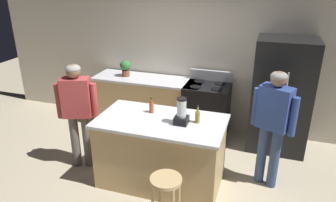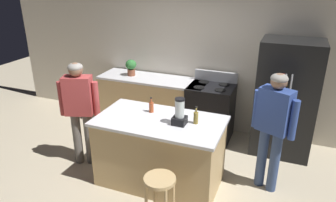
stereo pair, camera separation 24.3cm
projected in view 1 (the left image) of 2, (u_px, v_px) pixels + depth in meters
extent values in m
plane|color=beige|center=(161.00, 181.00, 4.51)|extent=(14.00, 14.00, 0.00)
cube|color=beige|center=(197.00, 56.00, 5.71)|extent=(8.00, 0.10, 2.70)
cube|color=tan|center=(161.00, 153.00, 4.34)|extent=(1.63, 0.87, 0.92)
cube|color=silver|center=(161.00, 121.00, 4.15)|extent=(1.69, 0.93, 0.04)
cube|color=tan|center=(148.00, 104.00, 5.93)|extent=(2.00, 0.64, 0.92)
cube|color=silver|center=(148.00, 79.00, 5.74)|extent=(2.00, 0.64, 0.04)
cube|color=black|center=(281.00, 96.00, 5.04)|extent=(0.90, 0.70, 1.84)
cylinder|color=#B7BABF|center=(279.00, 99.00, 4.69)|extent=(0.02, 0.02, 0.83)
cylinder|color=#B7BABF|center=(285.00, 99.00, 4.67)|extent=(0.02, 0.02, 0.83)
cube|color=orange|center=(282.00, 82.00, 4.61)|extent=(0.05, 0.01, 0.05)
cube|color=orange|center=(280.00, 105.00, 4.74)|extent=(0.05, 0.01, 0.05)
cube|color=red|center=(279.00, 73.00, 4.57)|extent=(0.05, 0.01, 0.05)
cube|color=black|center=(206.00, 111.00, 5.57)|extent=(0.76, 0.64, 0.96)
cube|color=black|center=(202.00, 121.00, 5.31)|extent=(0.60, 0.01, 0.24)
cube|color=#B7BABF|center=(211.00, 75.00, 5.61)|extent=(0.76, 0.06, 0.18)
cylinder|color=black|center=(195.00, 87.00, 5.31)|extent=(0.18, 0.18, 0.01)
cylinder|color=black|center=(217.00, 89.00, 5.20)|extent=(0.18, 0.18, 0.01)
cylinder|color=black|center=(199.00, 81.00, 5.57)|extent=(0.18, 0.18, 0.01)
cylinder|color=black|center=(220.00, 83.00, 5.47)|extent=(0.18, 0.18, 0.01)
cylinder|color=#66605B|center=(75.00, 141.00, 4.73)|extent=(0.17, 0.17, 0.82)
cylinder|color=#66605B|center=(87.00, 141.00, 4.74)|extent=(0.17, 0.17, 0.82)
cube|color=#B23F3F|center=(76.00, 97.00, 4.47)|extent=(0.45, 0.34, 0.57)
cylinder|color=#B23F3F|center=(59.00, 101.00, 4.48)|extent=(0.12, 0.12, 0.51)
cylinder|color=#B23F3F|center=(94.00, 101.00, 4.49)|extent=(0.12, 0.12, 0.51)
sphere|color=#8C664C|center=(73.00, 71.00, 4.32)|extent=(0.26, 0.26, 0.20)
ellipsoid|color=gray|center=(73.00, 69.00, 4.31)|extent=(0.27, 0.27, 0.12)
cylinder|color=#384C7A|center=(274.00, 159.00, 4.25)|extent=(0.17, 0.17, 0.87)
cylinder|color=#384C7A|center=(262.00, 154.00, 4.36)|extent=(0.17, 0.17, 0.87)
cube|color=#334C99|center=(275.00, 108.00, 4.03)|extent=(0.45, 0.36, 0.57)
cylinder|color=#334C99|center=(294.00, 117.00, 3.89)|extent=(0.12, 0.12, 0.51)
cylinder|color=#334C99|center=(256.00, 106.00, 4.20)|extent=(0.12, 0.12, 0.51)
sphere|color=#8C664C|center=(279.00, 79.00, 3.88)|extent=(0.26, 0.26, 0.20)
ellipsoid|color=gray|center=(279.00, 76.00, 3.87)|extent=(0.27, 0.27, 0.12)
cylinder|color=tan|center=(166.00, 180.00, 3.49)|extent=(0.36, 0.36, 0.04)
cylinder|color=tan|center=(160.00, 195.00, 3.75)|extent=(0.04, 0.04, 0.62)
cylinder|color=tan|center=(179.00, 199.00, 3.68)|extent=(0.04, 0.04, 0.62)
cylinder|color=brown|center=(126.00, 73.00, 5.84)|extent=(0.14, 0.14, 0.12)
ellipsoid|color=#337A38|center=(125.00, 65.00, 5.78)|extent=(0.20, 0.20, 0.18)
cube|color=black|center=(181.00, 120.00, 4.02)|extent=(0.17, 0.17, 0.10)
cylinder|color=silver|center=(182.00, 108.00, 3.96)|extent=(0.12, 0.12, 0.23)
cylinder|color=black|center=(182.00, 99.00, 3.91)|extent=(0.12, 0.12, 0.02)
cylinder|color=olive|center=(197.00, 117.00, 4.04)|extent=(0.06, 0.06, 0.15)
cylinder|color=olive|center=(198.00, 109.00, 4.00)|extent=(0.02, 0.02, 0.07)
cylinder|color=black|center=(198.00, 106.00, 3.99)|extent=(0.03, 0.03, 0.02)
cylinder|color=#B24C26|center=(151.00, 108.00, 4.34)|extent=(0.06, 0.06, 0.14)
cylinder|color=#B24C26|center=(151.00, 101.00, 4.30)|extent=(0.02, 0.02, 0.06)
cylinder|color=black|center=(151.00, 98.00, 4.28)|extent=(0.03, 0.03, 0.02)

